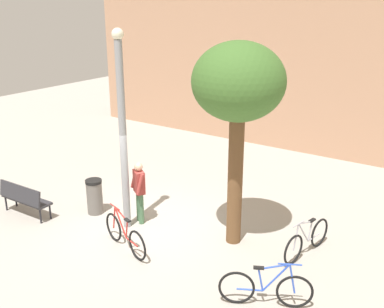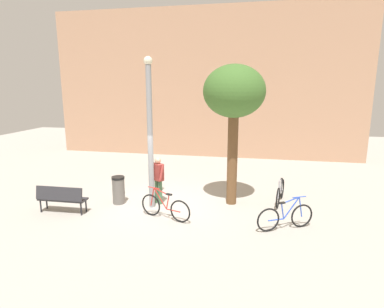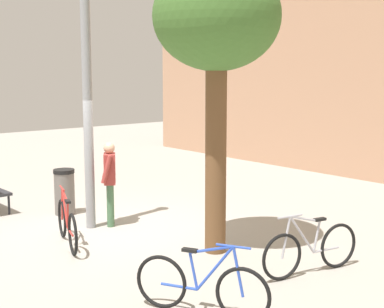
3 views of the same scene
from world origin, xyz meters
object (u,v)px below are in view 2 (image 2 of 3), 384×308
Objects in this scene: park_bench at (61,197)px; trash_bin at (119,190)px; lamppost at (150,130)px; bicycle_silver at (280,192)px; person_by_lamppost at (158,177)px; bicycle_blue at (286,217)px; bicycle_red at (165,207)px; plaza_tree at (234,95)px.

trash_bin is at bearing 39.17° from park_bench.
lamppost is 5.08m from bicycle_silver.
person_by_lamppost reaches higher than bicycle_silver.
person_by_lamppost reaches higher than bicycle_blue.
bicycle_silver is 1.03× the size of bicycle_red.
lamppost is at bearing -161.54° from plaza_tree.
person_by_lamppost is 3.84m from plaza_tree.
lamppost is at bearing 129.37° from bicycle_red.
park_bench is 0.99× the size of bicycle_blue.
person_by_lamppost is at bearing 72.60° from lamppost.
bicycle_blue is at bearing -11.87° from lamppost.
bicycle_blue is 0.94× the size of bicycle_red.
trash_bin reaches higher than park_bench.
bicycle_blue is 2.20m from bicycle_silver.
lamppost is 2.81× the size of bicycle_silver.
park_bench is 0.34× the size of plaza_tree.
person_by_lamppost is at bearing 115.69° from bicycle_red.
bicycle_silver is at bearing 12.00° from trash_bin.
lamppost is 3.11× the size of park_bench.
plaza_tree is at bearing 42.53° from bicycle_red.
bicycle_silver is at bearing 90.27° from bicycle_blue.
lamppost is 3.02m from plaza_tree.
park_bench is 7.09m from bicycle_blue.
trash_bin is at bearing -168.00° from bicycle_silver.
trash_bin is at bearing 153.90° from bicycle_red.
lamppost is 2.88× the size of bicycle_red.
bicycle_red is at bearing 3.69° from park_bench.
trash_bin is (1.47, 1.19, -0.05)m from park_bench.
plaza_tree is 5.19m from trash_bin.
plaza_tree is 4.90× the size of trash_bin.
bicycle_red is 1.77× the size of trash_bin.
bicycle_red is (-3.63, -2.16, 0.00)m from bicycle_silver.
plaza_tree reaches higher than bicycle_silver.
plaza_tree is at bearing 18.46° from lamppost.
person_by_lamppost reaches higher than trash_bin.
bicycle_silver is (1.70, 0.39, -3.42)m from plaza_tree.
trash_bin is (-1.98, 0.97, 0.11)m from bicycle_red.
bicycle_blue is at bearing 1.53° from park_bench.
park_bench is (-2.84, -1.48, -0.42)m from person_by_lamppost.
person_by_lamppost is 1.48m from trash_bin.
park_bench is 0.90× the size of bicycle_silver.
plaza_tree is 4.31m from bicycle_red.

